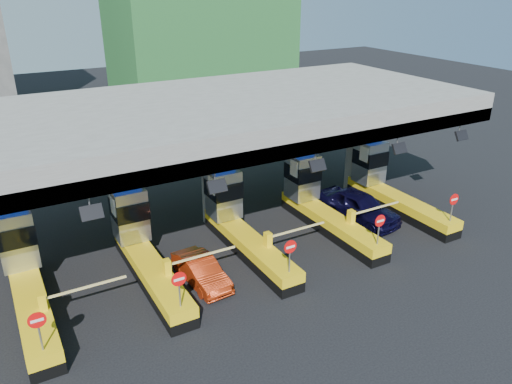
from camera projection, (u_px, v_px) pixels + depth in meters
ground at (240, 246)px, 25.61m from camera, size 120.00×120.00×0.00m
toll_canopy at (212, 117)px, 25.49m from camera, size 28.00×12.09×7.00m
toll_lane_far_left at (24, 272)px, 20.77m from camera, size 4.43×8.00×4.16m
toll_lane_left at (141, 243)px, 23.03m from camera, size 4.43×8.00×4.16m
toll_lane_center at (237, 220)px, 25.28m from camera, size 4.43×8.00×4.16m
toll_lane_right at (317, 200)px, 27.54m from camera, size 4.43×8.00×4.16m
toll_lane_far_right at (386, 183)px, 29.79m from camera, size 4.43×8.00×4.16m
van at (359, 206)px, 28.07m from camera, size 2.76×5.23×1.70m
red_car at (201, 271)px, 22.31m from camera, size 1.56×3.81×1.23m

